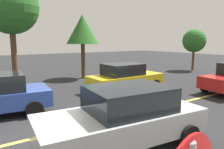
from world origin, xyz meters
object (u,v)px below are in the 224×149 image
car_silver_far_lane (124,117)px  tree_centre_verge (11,7)px  car_yellow_mid_road (125,77)px  tree_left_verge (83,30)px  tree_right_verge (194,41)px

car_silver_far_lane → tree_centre_verge: size_ratio=0.75×
car_yellow_mid_road → tree_left_verge: tree_left_verge is taller
car_silver_far_lane → tree_centre_verge: 9.89m
tree_centre_verge → tree_right_verge: tree_centre_verge is taller
tree_right_verge → tree_centre_verge: bearing=177.7°
car_silver_far_lane → car_yellow_mid_road: size_ratio=1.08×
car_silver_far_lane → tree_left_verge: tree_left_verge is taller
tree_left_verge → car_silver_far_lane: bearing=-110.7°
car_yellow_mid_road → tree_right_verge: (10.74, 3.28, 2.01)m
car_silver_far_lane → car_yellow_mid_road: (3.92, 5.11, -0.03)m
car_yellow_mid_road → tree_right_verge: 11.41m
tree_centre_verge → tree_right_verge: (15.80, -0.64, -1.89)m
car_yellow_mid_road → tree_right_verge: bearing=17.0°
car_yellow_mid_road → tree_centre_verge: 7.50m
car_silver_far_lane → tree_left_verge: size_ratio=0.99×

